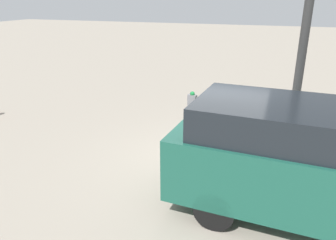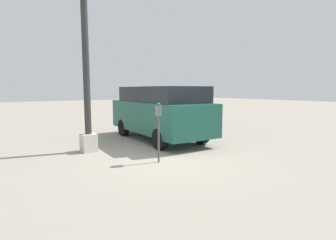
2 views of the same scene
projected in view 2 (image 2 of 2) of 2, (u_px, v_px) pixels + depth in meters
The scene contains 4 objects.
ground_plane at pixel (164, 156), 7.52m from camera, with size 80.00×80.00×0.00m, color gray.
parking_meter_near at pixel (159, 119), 6.78m from camera, with size 0.22×0.15×1.57m.
lamp_post at pixel (87, 82), 7.86m from camera, with size 0.44×0.44×5.69m.
parked_van at pixel (160, 111), 9.90m from camera, with size 4.91×2.17×2.01m.
Camera 2 is at (-6.07, 4.13, 1.91)m, focal length 28.00 mm.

